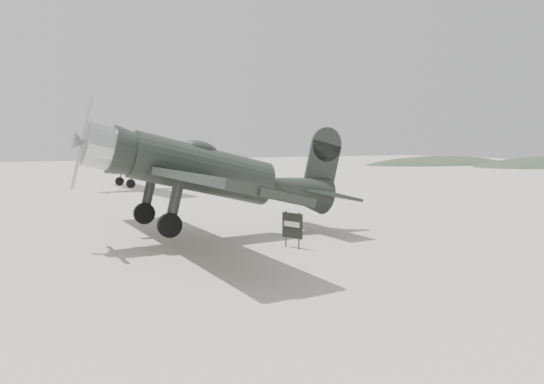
# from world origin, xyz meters

# --- Properties ---
(ground) EXTENTS (160.00, 160.00, 0.00)m
(ground) POSITION_xyz_m (0.00, 0.00, 0.00)
(ground) COLOR #A29F8F
(ground) RESTS_ON ground
(hill_northeast) EXTENTS (32.00, 16.00, 5.20)m
(hill_northeast) POSITION_xyz_m (50.00, 40.00, 0.00)
(hill_northeast) COLOR #303E2D
(hill_northeast) RESTS_ON ground
(lowwing_monoplane) EXTENTS (9.70, 13.48, 4.37)m
(lowwing_monoplane) POSITION_xyz_m (-3.85, 0.63, 2.31)
(lowwing_monoplane) COLOR black
(lowwing_monoplane) RESTS_ON ground
(highwing_monoplane) EXTENTS (8.78, 12.37, 3.51)m
(highwing_monoplane) POSITION_xyz_m (-0.24, 20.76, 2.20)
(highwing_monoplane) COLOR #A4A6A9
(highwing_monoplane) RESTS_ON ground
(sign_board) EXTENTS (0.31, 0.79, 1.18)m
(sign_board) POSITION_xyz_m (-2.30, -2.00, 0.71)
(sign_board) COLOR #333333
(sign_board) RESTS_ON ground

